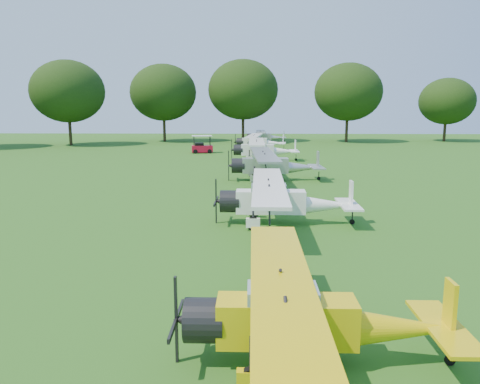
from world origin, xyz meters
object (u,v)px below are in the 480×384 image
object	(u,v)px
aircraft_2	(308,314)
aircraft_7	(264,136)
aircraft_6	(259,141)
aircraft_4	(272,163)
aircraft_5	(263,148)
golf_cart	(202,147)
aircraft_3	(281,198)

from	to	relation	value
aircraft_2	aircraft_7	bearing A→B (deg)	89.35
aircraft_6	aircraft_7	bearing A→B (deg)	90.76
aircraft_4	aircraft_5	size ratio (longest dim) A/B	1.03
aircraft_4	aircraft_6	world-z (taller)	aircraft_4
aircraft_5	aircraft_6	bearing A→B (deg)	91.28
aircraft_7	golf_cart	distance (m)	17.94
aircraft_3	aircraft_4	world-z (taller)	aircraft_4
aircraft_5	aircraft_6	world-z (taller)	aircraft_5
aircraft_3	golf_cart	distance (m)	35.39
aircraft_5	aircraft_7	distance (m)	24.08
aircraft_4	aircraft_3	bearing A→B (deg)	-93.42
aircraft_5	aircraft_7	world-z (taller)	aircraft_5
aircraft_5	aircraft_3	bearing A→B (deg)	-89.33
aircraft_3	aircraft_6	world-z (taller)	aircraft_3
aircraft_3	aircraft_5	size ratio (longest dim) A/B	0.96
aircraft_2	aircraft_7	distance (m)	62.85
aircraft_2	golf_cart	bearing A→B (deg)	98.79
aircraft_4	aircraft_7	size ratio (longest dim) A/B	1.15
aircraft_4	aircraft_6	distance (m)	25.26
aircraft_5	aircraft_6	size ratio (longest dim) A/B	1.05
aircraft_3	golf_cart	size ratio (longest dim) A/B	3.97
aircraft_2	aircraft_3	distance (m)	12.16
aircraft_6	aircraft_7	world-z (taller)	aircraft_6
aircraft_5	aircraft_6	xyz separation A→B (m)	(-0.31, 11.91, -0.08)
aircraft_7	aircraft_2	bearing A→B (deg)	-90.27
aircraft_4	golf_cart	size ratio (longest dim) A/B	4.24
aircraft_2	aircraft_5	size ratio (longest dim) A/B	0.87
aircraft_4	aircraft_7	xyz separation A→B (m)	(0.23, 37.41, -0.16)
aircraft_2	aircraft_7	size ratio (longest dim) A/B	0.98
aircraft_4	golf_cart	bearing A→B (deg)	106.66
aircraft_3	aircraft_4	xyz separation A→B (m)	(0.08, 13.28, 0.08)
aircraft_4	golf_cart	distance (m)	22.63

